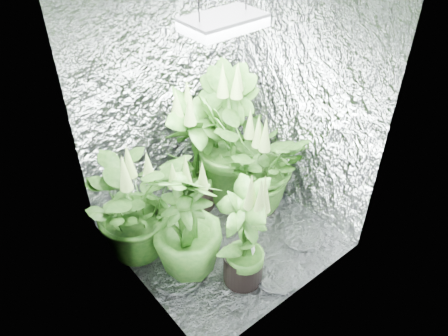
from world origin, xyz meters
The scene contains 11 objects.
ground centered at (0.00, 0.00, 0.00)m, with size 1.60×1.60×0.00m, color silver.
walls centered at (0.00, 0.00, 1.00)m, with size 1.62×1.62×2.00m.
grow_lamp centered at (0.00, 0.00, 1.83)m, with size 0.50×0.30×0.22m.
plant_a centered at (-0.62, 0.31, 0.48)m, with size 0.89×0.89×1.03m.
plant_b centered at (0.06, 0.46, 0.57)m, with size 0.77×0.77×1.23m.
plant_c centered at (0.34, 0.40, 0.63)m, with size 0.74×0.74×1.34m.
plant_d centered at (-0.43, -0.11, 0.48)m, with size 0.75×0.75×1.04m.
plant_e centered at (0.48, 0.06, 0.48)m, with size 1.14×1.14×1.02m.
plant_f centered at (-0.18, -0.45, 0.47)m, with size 0.63×0.63×1.03m.
circulation_fan centered at (0.60, 0.34, 0.15)m, with size 0.19×0.29×0.35m.
plant_label centered at (-0.11, -0.48, 0.30)m, with size 0.05×0.01×0.08m, color white.
Camera 1 is at (-1.67, -2.04, 2.72)m, focal length 35.00 mm.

